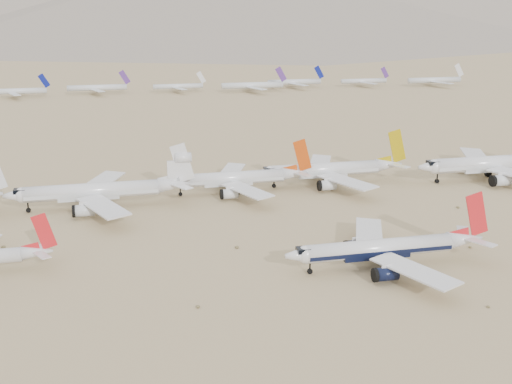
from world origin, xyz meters
TOP-DOWN VIEW (x-y plane):
  - ground at (0.00, 0.00)m, footprint 7000.00×7000.00m
  - main_airliner at (0.09, -4.34)m, footprint 45.68×44.62m
  - row2_navy_widebody at (67.11, 56.81)m, footprint 55.09×53.87m
  - row2_gold_tail at (11.03, 63.87)m, footprint 48.67×47.60m
  - row2_orange_tail at (-20.72, 61.40)m, footprint 45.11×44.13m
  - row2_white_trijet at (-61.46, 54.93)m, footprint 50.87×49.72m
  - distant_storage_row at (-34.27, 302.79)m, footprint 468.12×53.64m
  - desert_scrub at (2.26, -29.21)m, footprint 261.14×121.67m

SIDE VIEW (x-z plane):
  - ground at x=0.00m, z-range 0.00..0.00m
  - desert_scrub at x=2.26m, z-range -0.03..0.60m
  - distant_storage_row at x=-34.27m, z-range -2.83..11.52m
  - main_airliner at x=0.09m, z-range -3.63..12.49m
  - row2_orange_tail at x=-20.72m, z-range -3.53..12.56m
  - row2_gold_tail at x=11.03m, z-range -3.82..13.51m
  - row2_white_trijet at x=-61.46m, z-range -3.79..14.23m
  - row2_navy_widebody at x=67.11m, z-range -4.33..15.27m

